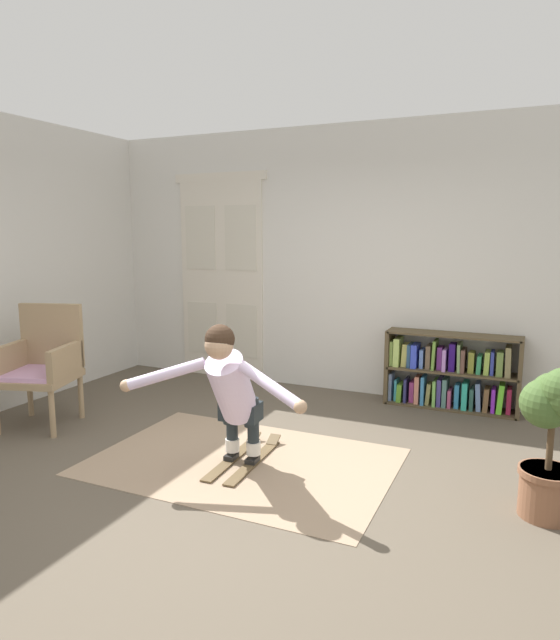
% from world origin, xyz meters
% --- Properties ---
extents(ground_plane, '(7.20, 7.20, 0.00)m').
position_xyz_m(ground_plane, '(0.00, 0.00, 0.00)').
color(ground_plane, brown).
extents(back_wall, '(6.00, 0.10, 2.90)m').
position_xyz_m(back_wall, '(0.00, 2.60, 1.45)').
color(back_wall, silver).
rests_on(back_wall, ground).
extents(double_door, '(1.22, 0.05, 2.45)m').
position_xyz_m(double_door, '(-1.63, 2.54, 1.23)').
color(double_door, beige).
rests_on(double_door, ground).
extents(rug, '(2.28, 1.56, 0.01)m').
position_xyz_m(rug, '(-0.18, 0.35, 0.00)').
color(rug, '#9A8167').
rests_on(rug, ground).
extents(bookshelf, '(1.30, 0.30, 0.76)m').
position_xyz_m(bookshelf, '(1.08, 2.39, 0.35)').
color(bookshelf, brown).
rests_on(bookshelf, ground).
extents(wicker_chair, '(0.75, 0.75, 1.10)m').
position_xyz_m(wicker_chair, '(-2.27, 0.37, 0.58)').
color(wicker_chair, '#9E835F').
rests_on(wicker_chair, ground).
extents(potted_plant, '(0.42, 0.48, 0.98)m').
position_xyz_m(potted_plant, '(1.96, 0.40, 0.62)').
color(potted_plant, brown).
rests_on(potted_plant, ground).
extents(skis_pair, '(0.32, 0.92, 0.07)m').
position_xyz_m(skis_pair, '(-0.18, 0.38, 0.02)').
color(skis_pair, brown).
rests_on(skis_pair, rug).
extents(person_skier, '(1.40, 0.71, 1.06)m').
position_xyz_m(person_skier, '(-0.17, 0.15, 0.66)').
color(person_skier, white).
rests_on(person_skier, skis_pair).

